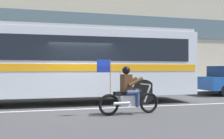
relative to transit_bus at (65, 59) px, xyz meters
The scene contains 6 objects.
ground_plane 2.28m from the transit_bus, 67.53° to the right, with size 60.00×60.00×0.00m, color #3D3D3F.
sidewalk_curb 4.33m from the transit_bus, 82.80° to the left, with size 28.00×3.80×0.15m, color #A39E93.
lane_center_stripe 2.64m from the transit_bus, 74.61° to the right, with size 26.60×0.14×0.01m, color silver.
transit_bus is the anchor object (origin of this frame).
motorcycle_with_rider 3.95m from the transit_bus, 63.43° to the right, with size 2.19×0.66×1.78m.
fire_hydrant 4.37m from the transit_bus, 36.68° to the left, with size 0.22×0.30×0.75m.
Camera 1 is at (-1.79, -10.66, 1.49)m, focal length 44.26 mm.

